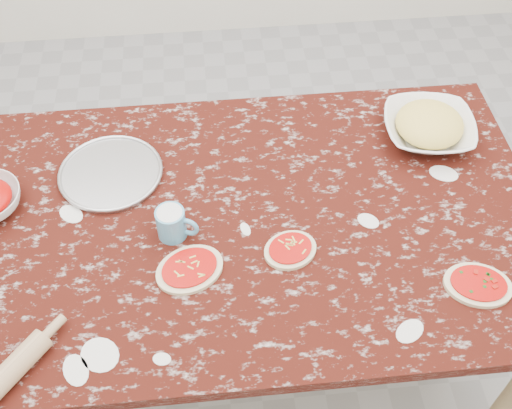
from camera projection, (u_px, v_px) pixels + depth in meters
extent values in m
plane|color=gray|center=(256.00, 343.00, 2.29)|extent=(4.00, 4.00, 0.00)
cube|color=black|center=(256.00, 221.00, 1.73)|extent=(1.60, 1.00, 0.04)
cube|color=#917F52|center=(256.00, 234.00, 1.77)|extent=(1.50, 0.90, 0.08)
cylinder|color=#917F52|center=(47.00, 210.00, 2.24)|extent=(0.07, 0.07, 0.71)
cylinder|color=#917F52|center=(434.00, 181.00, 2.33)|extent=(0.07, 0.07, 0.71)
cylinder|color=#B2B2B7|center=(111.00, 174.00, 1.81)|extent=(0.37, 0.37, 0.01)
imported|color=white|center=(428.00, 129.00, 1.89)|extent=(0.31, 0.31, 0.07)
cylinder|color=#53A0C9|center=(171.00, 223.00, 1.64)|extent=(0.08, 0.08, 0.09)
torus|color=#53A0C9|center=(188.00, 227.00, 1.63)|extent=(0.06, 0.03, 0.06)
cylinder|color=silver|center=(170.00, 216.00, 1.61)|extent=(0.06, 0.06, 0.01)
ellipsoid|color=beige|center=(190.00, 270.00, 1.59)|extent=(0.22, 0.20, 0.01)
ellipsoid|color=red|center=(189.00, 268.00, 1.59)|extent=(0.18, 0.17, 0.00)
ellipsoid|color=beige|center=(290.00, 250.00, 1.63)|extent=(0.18, 0.16, 0.01)
ellipsoid|color=red|center=(290.00, 248.00, 1.62)|extent=(0.15, 0.13, 0.00)
ellipsoid|color=beige|center=(478.00, 285.00, 1.56)|extent=(0.20, 0.17, 0.01)
ellipsoid|color=red|center=(479.00, 283.00, 1.55)|extent=(0.16, 0.14, 0.00)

